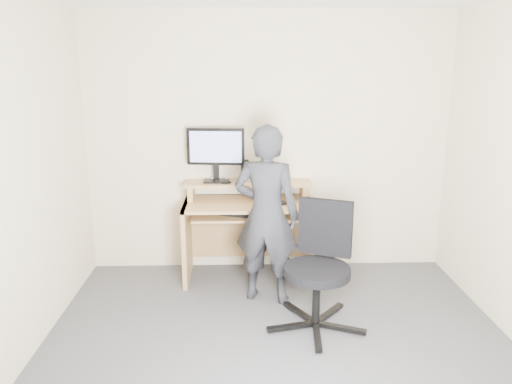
{
  "coord_description": "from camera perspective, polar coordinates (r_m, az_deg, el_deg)",
  "views": [
    {
      "loc": [
        -0.27,
        -3.03,
        2.01
      ],
      "look_at": [
        -0.14,
        1.05,
        0.95
      ],
      "focal_mm": 35.0,
      "sensor_mm": 36.0,
      "label": 1
    }
  ],
  "objects": [
    {
      "name": "person",
      "position": [
        4.2,
        1.21,
        -2.65
      ],
      "size": [
        0.64,
        0.51,
        1.54
      ],
      "primitive_type": "imported",
      "rotation": [
        0.0,
        0.0,
        2.85
      ],
      "color": "black",
      "rests_on": "ground"
    },
    {
      "name": "back_wall",
      "position": [
        4.85,
        1.37,
        5.52
      ],
      "size": [
        3.5,
        0.02,
        2.5
      ],
      "primitive_type": "cube",
      "color": "beige",
      "rests_on": "ground"
    },
    {
      "name": "headphones",
      "position": [
        4.84,
        -4.2,
        1.48
      ],
      "size": [
        0.16,
        0.16,
        0.06
      ],
      "primitive_type": "torus",
      "rotation": [
        0.26,
        0.0,
        -0.03
      ],
      "color": "silver",
      "rests_on": "desk"
    },
    {
      "name": "ground",
      "position": [
        3.65,
        2.83,
        -18.91
      ],
      "size": [
        3.5,
        3.5,
        0.0
      ],
      "primitive_type": "plane",
      "color": "#56565B",
      "rests_on": "ground"
    },
    {
      "name": "keyboard",
      "position": [
        4.59,
        -1.09,
        -2.47
      ],
      "size": [
        0.49,
        0.32,
        0.03
      ],
      "primitive_type": "cube",
      "rotation": [
        0.0,
        0.0,
        -0.34
      ],
      "color": "black",
      "rests_on": "desk"
    },
    {
      "name": "mouse",
      "position": [
        4.57,
        3.11,
        -1.23
      ],
      "size": [
        0.11,
        0.09,
        0.04
      ],
      "primitive_type": "ellipsoid",
      "rotation": [
        0.0,
        0.0,
        0.25
      ],
      "color": "black",
      "rests_on": "desk"
    },
    {
      "name": "desk",
      "position": [
        4.79,
        -0.93,
        -3.23
      ],
      "size": [
        1.2,
        0.6,
        0.91
      ],
      "color": "tan",
      "rests_on": "ground"
    },
    {
      "name": "office_chair",
      "position": [
        3.91,
        7.31,
        -7.92
      ],
      "size": [
        0.76,
        0.74,
        0.96
      ],
      "rotation": [
        0.0,
        0.0,
        -0.4
      ],
      "color": "black",
      "rests_on": "ground"
    },
    {
      "name": "smartphone",
      "position": [
        4.73,
        2.0,
        1.15
      ],
      "size": [
        0.09,
        0.14,
        0.01
      ],
      "primitive_type": "cube",
      "rotation": [
        0.0,
        0.0,
        0.14
      ],
      "color": "black",
      "rests_on": "desk"
    },
    {
      "name": "monitor",
      "position": [
        4.7,
        -4.63,
        4.8
      ],
      "size": [
        0.54,
        0.15,
        0.51
      ],
      "rotation": [
        0.0,
        0.0,
        -0.1
      ],
      "color": "black",
      "rests_on": "desk"
    },
    {
      "name": "travel_mug",
      "position": [
        4.72,
        -1.01,
        2.16
      ],
      "size": [
        0.09,
        0.09,
        0.18
      ],
      "primitive_type": "cylinder",
      "rotation": [
        0.0,
        0.0,
        0.14
      ],
      "color": "#BCBBC0",
      "rests_on": "desk"
    },
    {
      "name": "external_drive",
      "position": [
        4.76,
        -1.23,
        2.41
      ],
      "size": [
        0.08,
        0.14,
        0.2
      ],
      "primitive_type": "cube",
      "rotation": [
        0.0,
        0.0,
        0.1
      ],
      "color": "black",
      "rests_on": "desk"
    },
    {
      "name": "charger",
      "position": [
        4.71,
        -4.52,
        1.2
      ],
      "size": [
        0.06,
        0.05,
        0.03
      ],
      "primitive_type": "cube",
      "rotation": [
        0.0,
        0.0,
        0.33
      ],
      "color": "black",
      "rests_on": "desk"
    }
  ]
}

